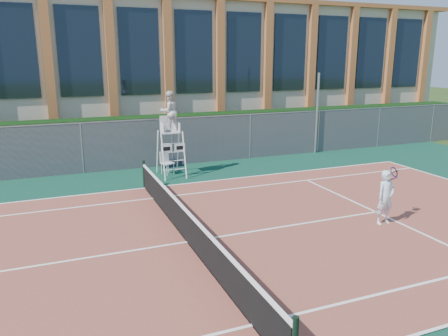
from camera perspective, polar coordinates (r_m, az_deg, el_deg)
name	(u,v)px	position (r m, az deg, el deg)	size (l,w,h in m)	color
ground	(187,243)	(12.09, -4.79, -9.73)	(120.00, 120.00, 0.00)	#233814
apron	(177,230)	(12.98, -6.11, -8.03)	(36.00, 20.00, 0.01)	#0C3727
tennis_court	(187,242)	(12.09, -4.80, -9.64)	(23.77, 10.97, 0.02)	brown
tennis_net	(187,224)	(11.89, -4.85, -7.36)	(0.10, 11.30, 1.10)	black
fence	(129,145)	(20.02, -12.34, 2.91)	(40.00, 0.06, 2.20)	#595E60
hedge	(124,141)	(21.18, -12.89, 3.48)	(40.00, 1.40, 2.20)	black
building	(100,71)	(28.74, -15.86, 12.13)	(45.00, 10.60, 8.22)	#C0B59F
steel_pole	(317,114)	(23.42, 12.04, 6.96)	(0.12, 0.12, 4.17)	#9EA0A5
umpire_chair	(169,114)	(18.38, -7.15, 7.05)	(1.01, 1.56, 3.63)	white
plastic_chair	(166,161)	(19.01, -7.59, 0.97)	(0.61, 0.61, 0.99)	silver
sports_bag_near	(170,163)	(20.39, -7.09, 0.66)	(0.76, 0.30, 0.32)	black
sports_bag_far	(174,164)	(20.32, -6.56, 0.56)	(0.69, 0.30, 0.27)	black
tennis_player	(386,197)	(13.91, 20.37, -3.59)	(0.94, 0.64, 1.67)	silver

